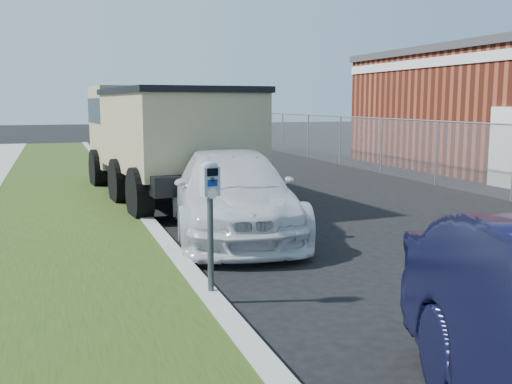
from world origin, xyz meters
name	(u,v)px	position (x,y,z in m)	size (l,w,h in m)	color
ground	(371,267)	(0.00, 0.00, 0.00)	(120.00, 120.00, 0.00)	black
chainlink_fence	(437,140)	(6.00, 7.00, 1.26)	(0.06, 30.06, 30.00)	slate
parking_meter	(210,198)	(-2.56, -0.79, 1.24)	(0.23, 0.18, 1.52)	#3F4247
white_wagon	(230,193)	(-1.28, 2.80, 0.73)	(2.04, 5.01, 1.45)	silver
dump_truck	(162,134)	(-1.69, 7.26, 1.55)	(3.36, 7.24, 2.75)	black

